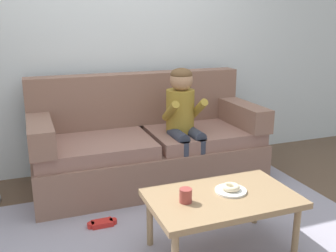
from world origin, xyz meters
The scene contains 10 objects.
ground centered at (0.00, 0.00, 0.00)m, with size 10.00×10.00×0.00m, color brown.
wall_back centered at (0.00, 1.40, 1.40)m, with size 8.00×0.10×2.80m, color silver.
area_rug centered at (0.00, -0.25, 0.01)m, with size 2.85×1.97×0.01m, color #9993A3.
couch centered at (0.08, 0.86, 0.36)m, with size 2.12×0.90×1.01m.
coffee_table centered at (0.18, -0.46, 0.37)m, with size 0.96×0.59×0.42m.
person_child centered at (0.36, 0.64, 0.67)m, with size 0.34×0.58×1.10m.
plate centered at (0.26, -0.42, 0.42)m, with size 0.21×0.21×0.01m, color white.
donut centered at (0.26, -0.42, 0.45)m, with size 0.12×0.12×0.04m, color beige.
mug centered at (-0.08, -0.46, 0.46)m, with size 0.08×0.08×0.09m, color #993D38.
toy_controller centered at (-0.51, 0.14, 0.03)m, with size 0.23×0.09×0.05m.
Camera 1 is at (-0.94, -2.43, 1.51)m, focal length 40.47 mm.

